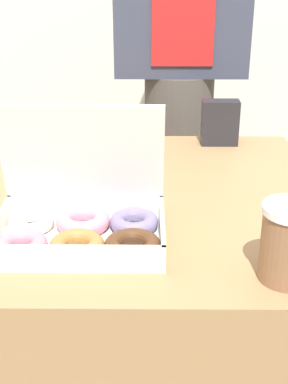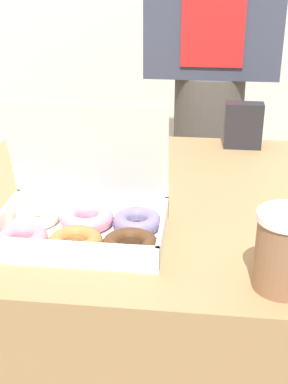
% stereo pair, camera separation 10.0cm
% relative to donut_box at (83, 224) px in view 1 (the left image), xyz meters
% --- Properties ---
extents(table, '(0.93, 0.88, 0.75)m').
position_rel_donut_box_xyz_m(table, '(0.09, 0.22, -0.41)').
color(table, '#99754C').
rests_on(table, ground_plane).
extents(donut_box, '(0.36, 0.25, 0.26)m').
position_rel_donut_box_xyz_m(donut_box, '(0.00, 0.00, 0.00)').
color(donut_box, white).
rests_on(donut_box, table).
extents(napkin_holder, '(0.11, 0.05, 0.13)m').
position_rel_donut_box_xyz_m(napkin_holder, '(0.34, 0.59, 0.03)').
color(napkin_holder, '#232328').
rests_on(napkin_holder, table).
extents(person_customer, '(0.45, 0.25, 1.69)m').
position_rel_donut_box_xyz_m(person_customer, '(0.24, 0.97, 0.13)').
color(person_customer, '#4C4742').
rests_on(person_customer, ground_plane).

